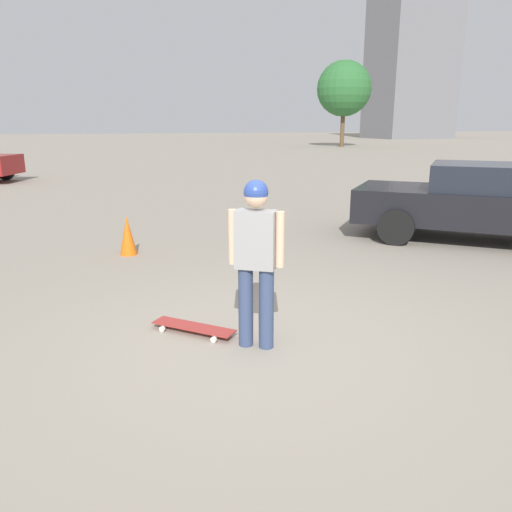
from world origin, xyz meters
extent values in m
plane|color=gray|center=(0.00, 0.00, 0.00)|extent=(220.00, 220.00, 0.00)
cylinder|color=#38476B|center=(-0.06, -0.09, 0.40)|extent=(0.14, 0.14, 0.80)
cylinder|color=#38476B|center=(0.06, 0.09, 0.40)|extent=(0.14, 0.14, 0.80)
cube|color=#999999|center=(0.00, 0.00, 1.07)|extent=(0.37, 0.42, 0.55)
cylinder|color=beige|center=(-0.12, -0.19, 1.09)|extent=(0.08, 0.08, 0.52)
cylinder|color=beige|center=(0.12, 0.19, 1.09)|extent=(0.08, 0.08, 0.52)
sphere|color=beige|center=(0.00, 0.00, 1.48)|extent=(0.22, 0.22, 0.22)
sphere|color=#2D4799|center=(0.00, 0.00, 1.51)|extent=(0.23, 0.23, 0.23)
cube|color=#A5332D|center=(-0.50, -0.52, 0.07)|extent=(0.78, 0.81, 0.01)
cylinder|color=silver|center=(-0.63, -0.83, 0.03)|extent=(0.07, 0.07, 0.06)
cylinder|color=silver|center=(-0.81, -0.66, 0.03)|extent=(0.07, 0.07, 0.06)
cylinder|color=silver|center=(-0.20, -0.38, 0.03)|extent=(0.07, 0.07, 0.06)
cylinder|color=silver|center=(-0.38, -0.21, 0.03)|extent=(0.07, 0.07, 0.06)
cube|color=black|center=(-3.04, 5.35, 0.63)|extent=(4.27, 4.55, 0.62)
cube|color=#1E232D|center=(-2.96, 5.44, 1.18)|extent=(2.55, 2.58, 0.47)
cylinder|color=black|center=(-3.23, 3.71, 0.32)|extent=(0.57, 0.62, 0.65)
cylinder|color=black|center=(-4.62, 4.91, 0.32)|extent=(0.57, 0.62, 0.65)
cylinder|color=black|center=(-17.19, -4.49, 0.31)|extent=(0.39, 0.64, 0.61)
cube|color=slate|center=(-60.54, 43.38, 13.92)|extent=(8.78, 10.39, 27.84)
cylinder|color=brown|center=(-38.50, 21.23, 1.73)|extent=(0.38, 0.38, 3.46)
sphere|color=#2D6B33|center=(-38.50, 21.23, 5.19)|extent=(4.95, 4.95, 4.95)
cone|color=orange|center=(-4.03, -0.90, 0.32)|extent=(0.28, 0.28, 0.65)
camera|label=1|loc=(4.29, -1.42, 2.12)|focal=35.00mm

